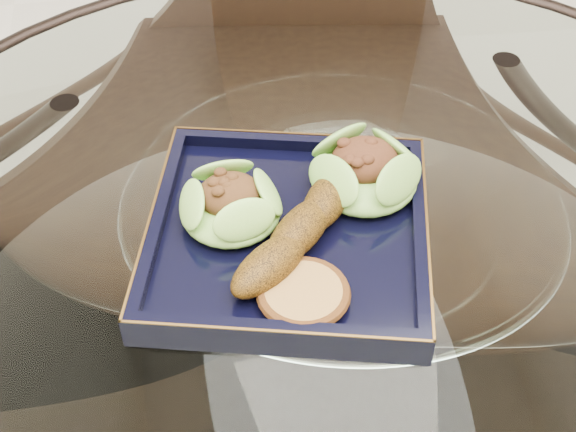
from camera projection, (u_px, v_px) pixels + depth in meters
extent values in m
cylinder|color=white|center=(340.00, 240.00, 0.81)|extent=(1.10, 1.10, 0.01)
torus|color=black|center=(340.00, 240.00, 0.81)|extent=(1.13, 1.13, 0.02)
cylinder|color=black|center=(461.00, 259.00, 1.31)|extent=(0.04, 0.04, 0.75)
cylinder|color=black|center=(114.00, 303.00, 1.24)|extent=(0.04, 0.04, 0.75)
cube|color=black|center=(307.00, 222.00, 1.30)|extent=(0.43, 0.43, 0.04)
cube|color=black|center=(306.00, 36.00, 1.25)|extent=(0.36, 0.08, 0.41)
cylinder|color=black|center=(211.00, 383.00, 1.34)|extent=(0.03, 0.03, 0.40)
cylinder|color=black|center=(403.00, 381.00, 1.34)|extent=(0.03, 0.03, 0.40)
cylinder|color=black|center=(221.00, 243.00, 1.57)|extent=(0.03, 0.03, 0.40)
cylinder|color=black|center=(385.00, 242.00, 1.57)|extent=(0.03, 0.03, 0.40)
cube|color=black|center=(288.00, 238.00, 0.79)|extent=(0.33, 0.33, 0.02)
ellipsoid|color=#5B9E2D|center=(231.00, 207.00, 0.78)|extent=(0.12, 0.12, 0.04)
ellipsoid|color=#4E8E29|center=(365.00, 174.00, 0.81)|extent=(0.12, 0.12, 0.04)
ellipsoid|color=#603A0A|center=(300.00, 230.00, 0.76)|extent=(0.16, 0.17, 0.04)
cylinder|color=#A77537|center=(303.00, 295.00, 0.72)|extent=(0.07, 0.07, 0.01)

